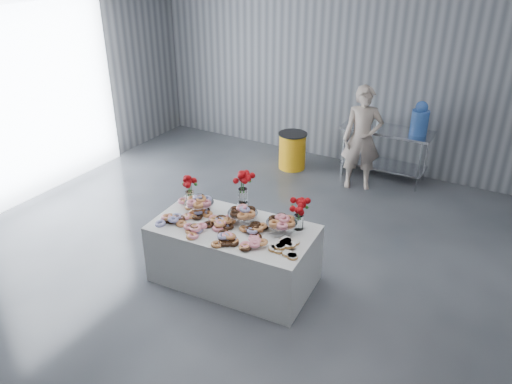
# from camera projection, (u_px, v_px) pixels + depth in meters

# --- Properties ---
(ground) EXTENTS (9.00, 9.00, 0.00)m
(ground) POSITION_uv_depth(u_px,v_px,m) (215.00, 292.00, 5.94)
(ground) COLOR #35373C
(ground) RESTS_ON ground
(room_walls) EXTENTS (8.04, 9.04, 4.02)m
(room_walls) POSITION_uv_depth(u_px,v_px,m) (185.00, 65.00, 4.92)
(room_walls) COLOR gray
(room_walls) RESTS_ON ground
(display_table) EXTENTS (1.97, 1.13, 0.75)m
(display_table) POSITION_uv_depth(u_px,v_px,m) (234.00, 254.00, 5.99)
(display_table) COLOR silver
(display_table) RESTS_ON ground
(prep_table) EXTENTS (1.50, 0.60, 0.90)m
(prep_table) POSITION_uv_depth(u_px,v_px,m) (386.00, 145.00, 8.49)
(prep_table) COLOR silver
(prep_table) RESTS_ON ground
(donut_mounds) EXTENTS (1.86, 0.93, 0.09)m
(donut_mounds) POSITION_uv_depth(u_px,v_px,m) (231.00, 226.00, 5.76)
(donut_mounds) COLOR #DD8750
(donut_mounds) RESTS_ON display_table
(cake_stand_left) EXTENTS (0.36, 0.36, 0.17)m
(cake_stand_left) POSITION_uv_depth(u_px,v_px,m) (199.00, 201.00, 6.09)
(cake_stand_left) COLOR silver
(cake_stand_left) RESTS_ON display_table
(cake_stand_mid) EXTENTS (0.36, 0.36, 0.17)m
(cake_stand_mid) POSITION_uv_depth(u_px,v_px,m) (243.00, 212.00, 5.86)
(cake_stand_mid) COLOR silver
(cake_stand_mid) RESTS_ON display_table
(cake_stand_right) EXTENTS (0.36, 0.36, 0.17)m
(cake_stand_right) POSITION_uv_depth(u_px,v_px,m) (282.00, 221.00, 5.66)
(cake_stand_right) COLOR silver
(cake_stand_right) RESTS_ON display_table
(danish_pile) EXTENTS (0.48, 0.48, 0.11)m
(danish_pile) POSITION_uv_depth(u_px,v_px,m) (288.00, 245.00, 5.38)
(danish_pile) COLOR silver
(danish_pile) RESTS_ON display_table
(bouquet_left) EXTENTS (0.26, 0.26, 0.42)m
(bouquet_left) POSITION_uv_depth(u_px,v_px,m) (189.00, 183.00, 6.18)
(bouquet_left) COLOR white
(bouquet_left) RESTS_ON display_table
(bouquet_right) EXTENTS (0.26, 0.26, 0.42)m
(bouquet_right) POSITION_uv_depth(u_px,v_px,m) (299.00, 206.00, 5.65)
(bouquet_right) COLOR white
(bouquet_right) RESTS_ON display_table
(bouquet_center) EXTENTS (0.26, 0.26, 0.57)m
(bouquet_center) POSITION_uv_depth(u_px,v_px,m) (243.00, 185.00, 5.95)
(bouquet_center) COLOR silver
(bouquet_center) RESTS_ON display_table
(water_jug) EXTENTS (0.28, 0.28, 0.55)m
(water_jug) POSITION_uv_depth(u_px,v_px,m) (420.00, 120.00, 8.02)
(water_jug) COLOR #3F75D7
(water_jug) RESTS_ON prep_table
(drink_bottles) EXTENTS (0.54, 0.08, 0.27)m
(drink_bottles) POSITION_uv_depth(u_px,v_px,m) (368.00, 120.00, 8.36)
(drink_bottles) COLOR #268C33
(drink_bottles) RESTS_ON prep_table
(person) EXTENTS (0.74, 0.62, 1.72)m
(person) POSITION_uv_depth(u_px,v_px,m) (362.00, 139.00, 8.07)
(person) COLOR #CC8C93
(person) RESTS_ON ground
(trash_barrel) EXTENTS (0.52, 0.52, 0.66)m
(trash_barrel) POSITION_uv_depth(u_px,v_px,m) (292.00, 151.00, 8.99)
(trash_barrel) COLOR #F6A714
(trash_barrel) RESTS_ON ground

